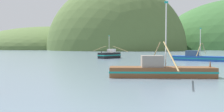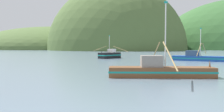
% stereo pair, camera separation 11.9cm
% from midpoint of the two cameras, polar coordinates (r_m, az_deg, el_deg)
% --- Properties ---
extents(hill_mid_right, '(151.78, 121.42, 42.02)m').
position_cam_midpoint_polar(hill_mid_right, '(222.43, -15.22, 1.77)').
color(hill_mid_right, '#516B38').
rests_on(hill_mid_right, ground).
extents(hill_mid_left, '(100.97, 80.78, 96.04)m').
position_cam_midpoint_polar(hill_mid_left, '(161.17, 0.72, 1.56)').
color(hill_mid_left, '#516B38').
rests_on(hill_mid_left, ground).
extents(fishing_boat_brown, '(10.62, 12.56, 7.52)m').
position_cam_midpoint_polar(fishing_boat_brown, '(22.64, 12.40, -3.63)').
color(fishing_boat_brown, brown).
rests_on(fishing_boat_brown, ground).
extents(fishing_boat_black, '(10.70, 6.55, 5.70)m').
position_cam_midpoint_polar(fishing_boat_black, '(55.15, -0.51, 0.27)').
color(fishing_boat_black, black).
rests_on(fishing_boat_black, ground).
extents(fishing_boat_blue, '(12.05, 14.32, 6.78)m').
position_cam_midpoint_polar(fishing_boat_blue, '(49.02, 21.91, -0.41)').
color(fishing_boat_blue, '#19479E').
rests_on(fishing_boat_blue, ground).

